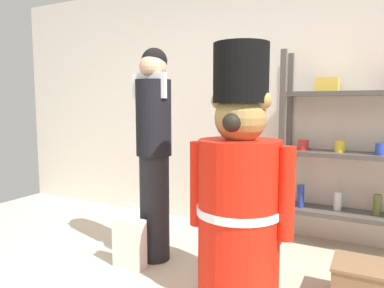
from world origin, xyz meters
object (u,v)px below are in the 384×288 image
Objects in this scene: teddy_bear_guard at (239,193)px; person_shopper at (154,148)px; shopping_bag at (129,242)px; display_crate at (369,285)px; merchandise_shelf at (360,150)px.

teddy_bear_guard is 0.89m from person_shopper.
shopping_bag is (-0.09, -0.23, -0.73)m from person_shopper.
display_crate is (1.70, 0.25, -0.07)m from shopping_bag.
shopping_bag is (-1.57, -1.18, -0.69)m from merchandise_shelf.
teddy_bear_guard is (-0.66, -1.20, -0.18)m from merchandise_shelf.
merchandise_shelf is at bearing 32.69° from person_shopper.
shopping_bag is 1.20× the size of display_crate.
display_crate is at bearing 19.09° from teddy_bear_guard.
merchandise_shelf is 1.02× the size of person_shopper.
person_shopper is (-1.48, -0.95, 0.04)m from merchandise_shelf.
merchandise_shelf is at bearing 61.21° from teddy_bear_guard.
merchandise_shelf reaches higher than teddy_bear_guard.
teddy_bear_guard reaches higher than shopping_bag.
merchandise_shelf is 1.20m from display_crate.
merchandise_shelf is 2.08m from shopping_bag.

